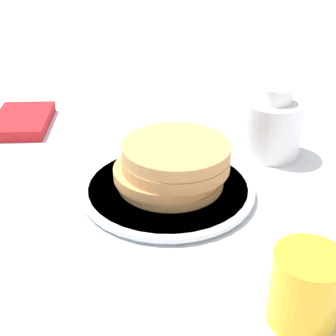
# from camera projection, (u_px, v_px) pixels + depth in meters

# --- Properties ---
(ground_plane) EXTENTS (4.00, 4.00, 0.00)m
(ground_plane) POSITION_uv_depth(u_px,v_px,m) (177.00, 185.00, 0.68)
(ground_plane) COLOR white
(plate) EXTENTS (0.24, 0.24, 0.01)m
(plate) POSITION_uv_depth(u_px,v_px,m) (168.00, 188.00, 0.66)
(plate) COLOR silver
(plate) RESTS_ON ground_plane
(pancake_stack) EXTENTS (0.15, 0.16, 0.06)m
(pancake_stack) POSITION_uv_depth(u_px,v_px,m) (171.00, 164.00, 0.65)
(pancake_stack) COLOR tan
(pancake_stack) RESTS_ON plate
(juice_glass) EXTENTS (0.07, 0.07, 0.08)m
(juice_glass) POSITION_uv_depth(u_px,v_px,m) (305.00, 288.00, 0.44)
(juice_glass) COLOR yellow
(juice_glass) RESTS_ON ground_plane
(cream_jug) EXTENTS (0.09, 0.09, 0.11)m
(cream_jug) POSITION_uv_depth(u_px,v_px,m) (272.00, 126.00, 0.74)
(cream_jug) COLOR white
(cream_jug) RESTS_ON ground_plane
(napkin) EXTENTS (0.15, 0.12, 0.02)m
(napkin) POSITION_uv_depth(u_px,v_px,m) (22.00, 121.00, 0.86)
(napkin) COLOR red
(napkin) RESTS_ON ground_plane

